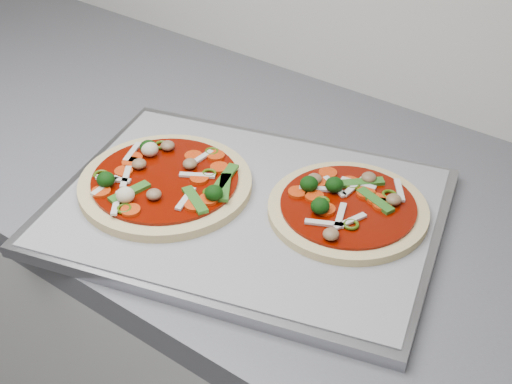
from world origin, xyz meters
The scene contains 5 objects.
countertop centered at (0.00, 1.30, 0.88)m, with size 3.60×0.60×0.04m, color slate.
baking_tray centered at (-0.18, 1.22, 0.91)m, with size 0.50×0.37×0.02m, color gray.
parchment centered at (-0.18, 1.22, 0.92)m, with size 0.47×0.35×0.00m, color gray.
pizza_left centered at (-0.29, 1.18, 0.93)m, with size 0.24×0.24×0.04m.
pizza_right centered at (-0.07, 1.28, 0.93)m, with size 0.26×0.26×0.03m.
Camera 1 is at (0.27, 0.63, 1.48)m, focal length 50.00 mm.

